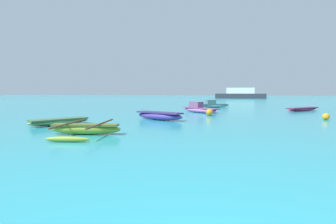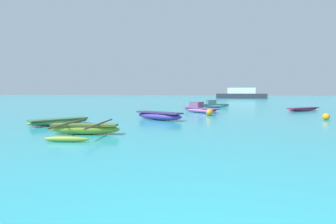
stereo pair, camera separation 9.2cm
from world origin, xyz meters
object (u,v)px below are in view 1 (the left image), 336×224
object	(u,v)px
mooring_buoy_1	(326,117)
moored_boat_2	(199,109)
moored_boat_0	(59,121)
moored_boat_5	(214,105)
moored_boat_3	(303,109)
distant_ferry	(240,94)
mooring_buoy_0	(209,112)
moored_boat_1	(159,116)
moored_boat_4	(85,129)

from	to	relation	value
mooring_buoy_1	moored_boat_2	bearing A→B (deg)	156.63
mooring_buoy_1	moored_boat_0	bearing A→B (deg)	-155.72
moored_boat_5	mooring_buoy_1	size ratio (longest dim) A/B	8.02
moored_boat_3	distant_ferry	world-z (taller)	distant_ferry
moored_boat_0	mooring_buoy_0	distance (m)	10.21
moored_boat_5	mooring_buoy_0	distance (m)	9.94
moored_boat_1	mooring_buoy_0	size ratio (longest dim) A/B	6.96
moored_boat_0	mooring_buoy_1	bearing A→B (deg)	-34.04
moored_boat_2	moored_boat_4	size ratio (longest dim) A/B	0.98
mooring_buoy_0	distant_ferry	size ratio (longest dim) A/B	0.04
moored_boat_5	mooring_buoy_0	world-z (taller)	moored_boat_5
moored_boat_3	moored_boat_2	bearing A→B (deg)	160.55
moored_boat_5	moored_boat_4	bearing A→B (deg)	-128.06
moored_boat_5	distant_ferry	xyz separation A→B (m)	(2.78, 40.29, 0.81)
moored_boat_4	moored_boat_0	bearing A→B (deg)	131.36
moored_boat_5	mooring_buoy_0	xyz separation A→B (m)	(0.67, -9.92, -0.05)
moored_boat_2	moored_boat_3	xyz separation A→B (m)	(8.73, 4.46, -0.14)
moored_boat_0	moored_boat_2	world-z (taller)	moored_boat_2
moored_boat_2	moored_boat_4	world-z (taller)	moored_boat_2
moored_boat_4	distant_ferry	distance (m)	60.30
moored_boat_1	moored_boat_4	bearing A→B (deg)	-81.17
moored_boat_0	moored_boat_1	xyz separation A→B (m)	(4.34, 3.70, 0.09)
moored_boat_3	mooring_buoy_0	size ratio (longest dim) A/B	7.17
moored_boat_3	mooring_buoy_1	size ratio (longest dim) A/B	8.44
moored_boat_1	mooring_buoy_1	xyz separation A→B (m)	(9.88, 2.72, -0.07)
moored_boat_3	moored_boat_5	world-z (taller)	moored_boat_5
moored_boat_2	mooring_buoy_0	size ratio (longest dim) A/B	7.39
moored_boat_0	distant_ferry	size ratio (longest dim) A/B	0.25
moored_boat_1	moored_boat_3	xyz separation A→B (m)	(10.25, 10.79, -0.10)
distant_ferry	mooring_buoy_0	bearing A→B (deg)	-92.40
moored_boat_2	moored_boat_5	xyz separation A→B (m)	(0.44, 7.35, -0.02)
mooring_buoy_0	distant_ferry	xyz separation A→B (m)	(2.10, 50.21, 0.86)
moored_boat_2	moored_boat_5	distance (m)	7.36
moored_boat_4	moored_boat_2	bearing A→B (deg)	65.80
moored_boat_3	mooring_buoy_1	world-z (taller)	mooring_buoy_1
moored_boat_0	distant_ferry	xyz separation A→B (m)	(9.08, 57.67, 0.92)
moored_boat_4	distant_ferry	bearing A→B (deg)	72.82
moored_boat_2	mooring_buoy_0	distance (m)	2.80
moored_boat_2	moored_boat_5	size ratio (longest dim) A/B	1.08
moored_boat_1	moored_boat_5	bearing A→B (deg)	102.57
moored_boat_1	moored_boat_3	bearing A→B (deg)	67.21
moored_boat_3	distant_ferry	distance (m)	43.54
moored_boat_3	moored_boat_5	size ratio (longest dim) A/B	1.05
moored_boat_2	moored_boat_4	xyz separation A→B (m)	(-2.79, -12.35, -0.09)
moored_boat_2	moored_boat_3	bearing A→B (deg)	66.39
moored_boat_3	moored_boat_5	bearing A→B (deg)	114.25
moored_boat_3	moored_boat_5	distance (m)	8.78
mooring_buoy_0	mooring_buoy_1	distance (m)	7.32
moored_boat_4	mooring_buoy_0	bearing A→B (deg)	56.76
moored_boat_5	mooring_buoy_1	bearing A→B (deg)	-82.90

